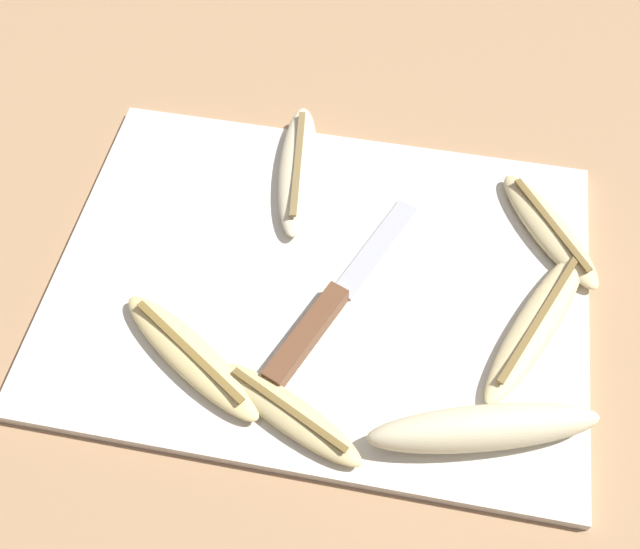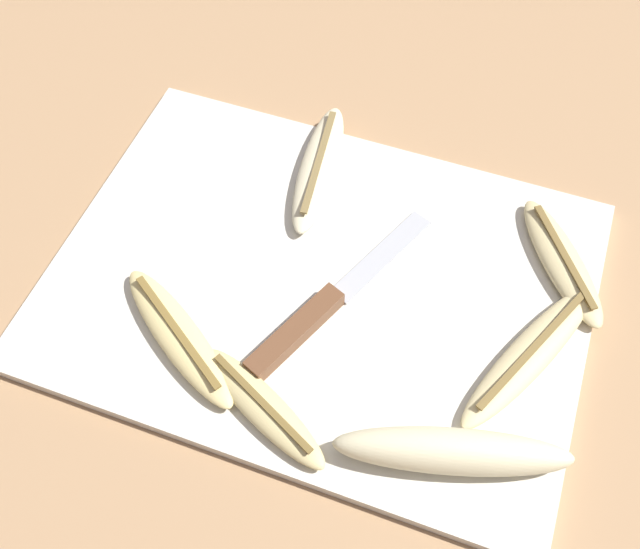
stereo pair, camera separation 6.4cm
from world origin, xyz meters
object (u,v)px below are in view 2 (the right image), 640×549
at_px(banana_pale_long, 453,451).
at_px(banana_golden_short, 179,336).
at_px(knife, 312,318).
at_px(banana_bright_far, 319,167).
at_px(banana_mellow_near, 562,261).
at_px(banana_ripe_center, 531,354).
at_px(banana_spotted_left, 265,407).

xyz_separation_m(banana_pale_long, banana_golden_short, (-0.26, 0.02, -0.01)).
bearing_deg(banana_golden_short, knife, 29.15).
height_order(banana_bright_far, banana_mellow_near, banana_bright_far).
relative_size(knife, banana_ripe_center, 1.20).
xyz_separation_m(banana_spotted_left, banana_ripe_center, (0.20, 0.13, -0.00)).
xyz_separation_m(banana_golden_short, banana_mellow_near, (0.31, 0.20, -0.00)).
xyz_separation_m(banana_golden_short, banana_bright_far, (0.05, 0.23, 0.00)).
bearing_deg(banana_pale_long, banana_bright_far, 129.25).
relative_size(banana_ripe_center, banana_mellow_near, 1.31).
distance_m(knife, banana_spotted_left, 0.10).
bearing_deg(banana_bright_far, banana_spotted_left, -79.72).
bearing_deg(knife, banana_ripe_center, 31.92).
bearing_deg(banana_pale_long, knife, 151.33).
distance_m(banana_ripe_center, banana_bright_far, 0.29).
relative_size(banana_pale_long, banana_mellow_near, 1.35).
xyz_separation_m(knife, banana_pale_long, (0.15, -0.08, 0.01)).
relative_size(banana_spotted_left, banana_pale_long, 0.75).
distance_m(banana_spotted_left, banana_ripe_center, 0.24).
bearing_deg(banana_spotted_left, banana_pale_long, 4.62).
distance_m(knife, banana_ripe_center, 0.20).
height_order(banana_spotted_left, banana_pale_long, banana_pale_long).
bearing_deg(banana_golden_short, banana_ripe_center, 16.88).
bearing_deg(banana_mellow_near, banana_pale_long, -103.04).
xyz_separation_m(banana_bright_far, banana_mellow_near, (0.26, -0.03, -0.00)).
xyz_separation_m(banana_spotted_left, banana_pale_long, (0.16, 0.01, 0.01)).
relative_size(knife, banana_bright_far, 1.28).
xyz_separation_m(knife, banana_golden_short, (-0.11, -0.06, 0.00)).
bearing_deg(banana_mellow_near, knife, -145.39).
height_order(knife, banana_ripe_center, banana_ripe_center).
bearing_deg(banana_pale_long, banana_ripe_center, 69.45).
height_order(banana_spotted_left, banana_golden_short, banana_golden_short).
relative_size(banana_spotted_left, banana_golden_short, 0.91).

